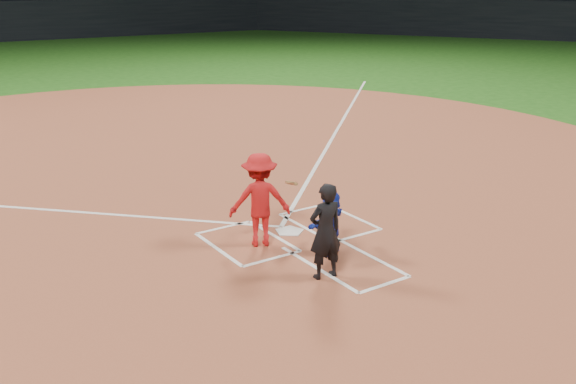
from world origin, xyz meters
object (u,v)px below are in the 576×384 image
home_plate (289,231)px  catcher (330,222)px  batter_at_plate (260,200)px  umpire (325,231)px

home_plate → catcher: bearing=91.5°
home_plate → batter_at_plate: bearing=15.3°
umpire → batter_at_plate: 1.81m
home_plate → batter_at_plate: 1.21m
umpire → catcher: bearing=-127.3°
umpire → home_plate: bearing=-102.9°
umpire → batter_at_plate: size_ratio=0.93×
umpire → batter_at_plate: bearing=-80.2°
catcher → umpire: umpire is taller
catcher → umpire: (-0.68, -0.75, 0.22)m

